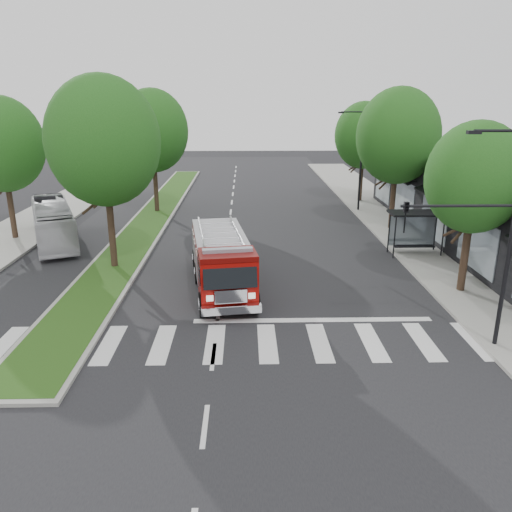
{
  "coord_description": "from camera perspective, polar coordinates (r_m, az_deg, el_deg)",
  "views": [
    {
      "loc": [
        1.19,
        -20.11,
        8.92
      ],
      "look_at": [
        1.69,
        2.33,
        1.8
      ],
      "focal_mm": 35.0,
      "sensor_mm": 36.0,
      "label": 1
    }
  ],
  "objects": [
    {
      "name": "tree_median_near",
      "position": [
        27.16,
        -17.03,
        12.41
      ],
      "size": [
        5.8,
        5.8,
        10.16
      ],
      "color": "black",
      "rests_on": "ground"
    },
    {
      "name": "sidewalk_right",
      "position": [
        33.35,
        18.61,
        1.28
      ],
      "size": [
        5.0,
        80.0,
        0.15
      ],
      "primitive_type": "cube",
      "color": "gray",
      "rests_on": "ground"
    },
    {
      "name": "streetlight_right_far",
      "position": [
        41.38,
        11.74,
        11.08
      ],
      "size": [
        2.11,
        0.2,
        8.0
      ],
      "color": "black",
      "rests_on": "ground"
    },
    {
      "name": "tree_right_mid",
      "position": [
        35.71,
        15.93,
        13.04
      ],
      "size": [
        5.6,
        5.6,
        9.72
      ],
      "color": "black",
      "rests_on": "ground"
    },
    {
      "name": "streetlight_right_near",
      "position": [
        19.1,
        24.98,
        3.07
      ],
      "size": [
        4.08,
        0.22,
        8.0
      ],
      "color": "black",
      "rests_on": "ground"
    },
    {
      "name": "tree_median_far",
      "position": [
        40.82,
        -11.76,
        13.83
      ],
      "size": [
        5.6,
        5.6,
        9.72
      ],
      "color": "black",
      "rests_on": "ground"
    },
    {
      "name": "bus_shelter",
      "position": [
        30.75,
        17.8,
        3.82
      ],
      "size": [
        3.2,
        1.6,
        2.61
      ],
      "color": "black",
      "rests_on": "ground"
    },
    {
      "name": "median",
      "position": [
        39.77,
        -11.69,
        4.39
      ],
      "size": [
        3.0,
        50.0,
        0.15
      ],
      "color": "gray",
      "rests_on": "ground"
    },
    {
      "name": "city_bus",
      "position": [
        34.49,
        -22.18,
        3.53
      ],
      "size": [
        5.69,
        9.47,
        2.61
      ],
      "primitive_type": "imported",
      "rotation": [
        0.0,
        0.0,
        0.4
      ],
      "color": "silver",
      "rests_on": "ground"
    },
    {
      "name": "fire_engine",
      "position": [
        24.23,
        -3.96,
        -0.56
      ],
      "size": [
        3.61,
        8.6,
        2.89
      ],
      "rotation": [
        0.0,
        0.0,
        0.14
      ],
      "color": "#5A0704",
      "rests_on": "ground"
    },
    {
      "name": "ground",
      "position": [
        22.03,
        -4.28,
        -6.34
      ],
      "size": [
        140.0,
        140.0,
        0.0
      ],
      "primitive_type": "plane",
      "color": "black",
      "rests_on": "ground"
    },
    {
      "name": "tree_left_mid",
      "position": [
        35.62,
        -27.07,
        11.29
      ],
      "size": [
        5.2,
        5.2,
        9.16
      ],
      "color": "black",
      "rests_on": "ground"
    },
    {
      "name": "tree_right_near",
      "position": [
        24.63,
        23.75,
        8.17
      ],
      "size": [
        4.4,
        4.4,
        8.05
      ],
      "color": "black",
      "rests_on": "ground"
    },
    {
      "name": "tree_right_far",
      "position": [
        45.4,
        12.19,
        13.32
      ],
      "size": [
        5.0,
        5.0,
        8.73
      ],
      "color": "black",
      "rests_on": "ground"
    },
    {
      "name": "storefront_row",
      "position": [
        34.61,
        26.05,
        5.12
      ],
      "size": [
        8.0,
        30.0,
        5.0
      ],
      "primitive_type": "cube",
      "color": "black",
      "rests_on": "ground"
    }
  ]
}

